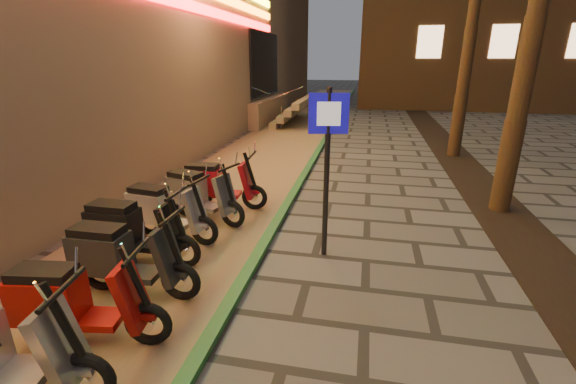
% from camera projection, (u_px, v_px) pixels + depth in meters
% --- Properties ---
extents(parking_strip, '(3.40, 60.00, 0.01)m').
position_uv_depth(parking_strip, '(259.00, 161.00, 12.22)').
color(parking_strip, '#8C7251').
rests_on(parking_strip, ground).
extents(green_curb, '(0.18, 60.00, 0.10)m').
position_uv_depth(green_curb, '(312.00, 162.00, 11.88)').
color(green_curb, '#286B31').
rests_on(green_curb, ground).
extents(planting_strip, '(1.20, 40.00, 0.02)m').
position_uv_depth(planting_strip, '(535.00, 253.00, 6.41)').
color(planting_strip, black).
rests_on(planting_strip, ground).
extents(pedestrian_sign, '(0.59, 0.14, 2.69)m').
position_uv_depth(pedestrian_sign, '(327.00, 152.00, 5.81)').
color(pedestrian_sign, black).
rests_on(pedestrian_sign, ground).
extents(scooter_7, '(1.75, 0.72, 1.23)m').
position_uv_depth(scooter_7, '(72.00, 302.00, 4.24)').
color(scooter_7, black).
rests_on(scooter_7, ground).
extents(scooter_8, '(1.79, 0.63, 1.27)m').
position_uv_depth(scooter_8, '(120.00, 257.00, 5.16)').
color(scooter_8, black).
rests_on(scooter_8, ground).
extents(scooter_9, '(1.80, 0.63, 1.28)m').
position_uv_depth(scooter_9, '(131.00, 230.00, 5.96)').
color(scooter_9, black).
rests_on(scooter_9, ground).
extents(scooter_10, '(1.75, 0.72, 1.23)m').
position_uv_depth(scooter_10, '(163.00, 210.00, 6.80)').
color(scooter_10, black).
rests_on(scooter_10, ground).
extents(scooter_11, '(1.76, 0.91, 1.25)m').
position_uv_depth(scooter_11, '(197.00, 194.00, 7.60)').
color(scooter_11, black).
rests_on(scooter_11, ground).
extents(scooter_12, '(1.78, 0.62, 1.25)m').
position_uv_depth(scooter_12, '(216.00, 184.00, 8.22)').
color(scooter_12, black).
rests_on(scooter_12, ground).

